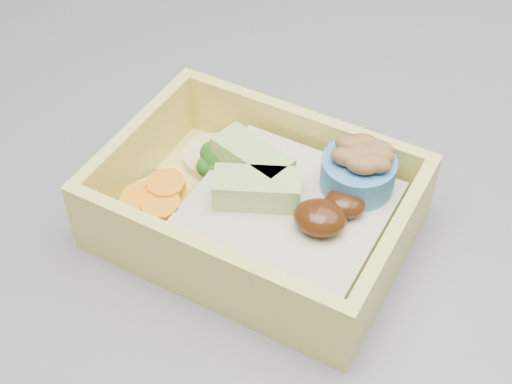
% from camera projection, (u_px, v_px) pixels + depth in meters
% --- Properties ---
extents(bento_box, '(0.23, 0.18, 0.07)m').
position_uv_depth(bento_box, '(266.00, 206.00, 0.48)').
color(bento_box, '#E5D45E').
rests_on(bento_box, island).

